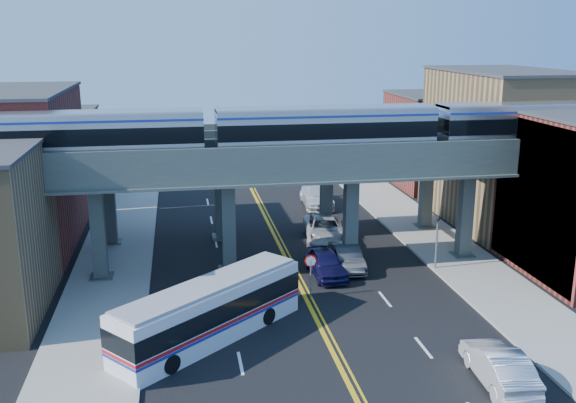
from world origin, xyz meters
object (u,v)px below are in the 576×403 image
transit_train (326,129)px  stop_sign (311,269)px  car_lane_a (326,263)px  car_parked_curb (499,366)px  car_lane_b (347,257)px  transit_bus (210,312)px  traffic_signal (437,236)px  car_lane_c (325,229)px  car_lane_d (316,196)px

transit_train → stop_sign: transit_train is taller
car_lane_a → car_parked_curb: bearing=-74.1°
car_lane_b → transit_bus: bearing=-135.4°
traffic_signal → car_lane_c: size_ratio=0.66×
car_lane_d → stop_sign: bearing=-100.2°
stop_sign → car_lane_c: bearing=72.7°
stop_sign → car_lane_a: stop_sign is taller
car_lane_c → traffic_signal: bearing=-44.3°
car_lane_b → car_lane_c: bearing=93.6°
car_lane_c → car_parked_curb: size_ratio=1.23×
car_lane_c → car_parked_curb: bearing=-74.5°
car_lane_a → car_lane_d: (3.02, 16.69, 0.06)m
car_lane_a → car_lane_d: car_lane_d is taller
stop_sign → car_lane_c: stop_sign is taller
traffic_signal → transit_bus: (-14.92, -7.23, -0.84)m
car_lane_a → car_lane_c: car_lane_c is taller
transit_bus → car_lane_d: 26.48m
car_parked_curb → car_lane_d: bearing=-83.5°
traffic_signal → car_parked_curb: bearing=-101.2°
transit_bus → car_lane_a: bearing=3.9°
transit_train → car_parked_curb: size_ratio=8.44×
car_lane_d → car_parked_curb: bearing=-84.1°
transit_bus → car_lane_d: (10.72, 24.21, -0.57)m
transit_train → traffic_signal: transit_train is taller
transit_train → car_parked_curb: bearing=-74.8°
traffic_signal → transit_bus: bearing=-154.1°
stop_sign → car_lane_a: size_ratio=0.54×
car_lane_d → car_parked_curb: 30.67m
traffic_signal → car_lane_c: 9.31m
car_lane_a → car_lane_c: bearing=75.7°
traffic_signal → car_lane_d: bearing=103.9°
stop_sign → car_lane_b: 5.53m
car_lane_c → car_lane_b: bearing=-81.3°
car_lane_b → car_lane_a: bearing=-146.1°
transit_bus → car_lane_b: 12.68m
transit_train → stop_sign: (-1.95, -5.00, -7.33)m
traffic_signal → car_lane_a: bearing=177.7°
car_lane_c → transit_train: bearing=-96.1°
transit_train → car_parked_curb: transit_train is taller
stop_sign → car_lane_d: stop_sign is taller
car_lane_b → car_lane_d: (1.37, 15.68, 0.11)m
stop_sign → traffic_signal: traffic_signal is taller
transit_train → car_lane_c: size_ratio=6.88×
transit_bus → car_lane_c: bearing=17.1°
traffic_signal → car_lane_a: (-7.22, 0.29, -1.47)m
car_parked_curb → stop_sign: bearing=-56.1°
transit_train → car_lane_a: size_ratio=8.82×
car_lane_a → car_lane_b: car_lane_a is taller
transit_train → car_parked_curb: 18.20m
transit_bus → car_lane_a: (7.70, 7.52, -0.63)m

